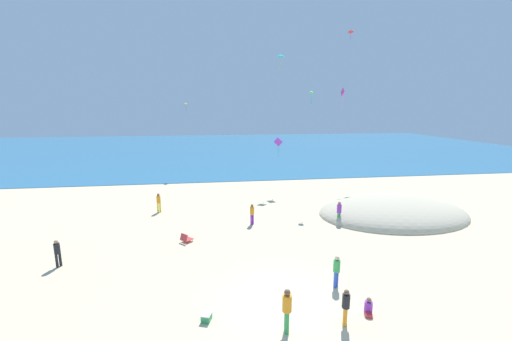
# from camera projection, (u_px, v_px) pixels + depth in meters

# --- Properties ---
(ground_plane) EXTENTS (120.00, 120.00, 0.00)m
(ground_plane) POSITION_uv_depth(u_px,v_px,m) (251.00, 220.00, 22.82)
(ground_plane) COLOR beige
(ocean_water) EXTENTS (120.00, 60.00, 0.05)m
(ocean_water) POSITION_uv_depth(u_px,v_px,m) (226.00, 148.00, 63.65)
(ocean_water) COLOR teal
(ocean_water) RESTS_ON ground_plane
(dune_mound) EXTENTS (11.39, 7.97, 2.56)m
(dune_mound) POSITION_uv_depth(u_px,v_px,m) (392.00, 215.00, 23.90)
(dune_mound) COLOR #C5B698
(dune_mound) RESTS_ON ground_plane
(beach_chair_far_left) EXTENTS (0.84, 0.84, 0.56)m
(beach_chair_far_left) POSITION_uv_depth(u_px,v_px,m) (186.00, 238.00, 18.94)
(beach_chair_far_left) COLOR #D13D3D
(beach_chair_far_left) RESTS_ON ground_plane
(cooler_box) EXTENTS (0.46, 0.50, 0.30)m
(cooler_box) POSITION_uv_depth(u_px,v_px,m) (207.00, 317.00, 11.97)
(cooler_box) COLOR #339956
(cooler_box) RESTS_ON ground_plane
(person_0) EXTENTS (0.37, 0.37, 1.52)m
(person_0) POSITION_uv_depth(u_px,v_px,m) (159.00, 201.00, 24.27)
(person_0) COLOR yellow
(person_0) RESTS_ON ground_plane
(person_1) EXTENTS (0.41, 0.41, 1.46)m
(person_1) POSITION_uv_depth(u_px,v_px,m) (57.00, 251.00, 15.91)
(person_1) COLOR black
(person_1) RESTS_ON ground_plane
(person_2) EXTENTS (0.45, 0.59, 0.67)m
(person_2) POSITION_uv_depth(u_px,v_px,m) (368.00, 308.00, 12.37)
(person_2) COLOR purple
(person_2) RESTS_ON ground_plane
(person_3) EXTENTS (0.43, 0.43, 1.53)m
(person_3) POSITION_uv_depth(u_px,v_px,m) (337.00, 269.00, 14.08)
(person_3) COLOR blue
(person_3) RESTS_ON ground_plane
(person_4) EXTENTS (0.40, 0.40, 1.45)m
(person_4) POSITION_uv_depth(u_px,v_px,m) (346.00, 305.00, 11.61)
(person_4) COLOR orange
(person_4) RESTS_ON ground_plane
(person_5) EXTENTS (0.45, 0.45, 1.60)m
(person_5) POSITION_uv_depth(u_px,v_px,m) (339.00, 211.00, 21.89)
(person_5) COLOR green
(person_5) RESTS_ON ground_plane
(person_6) EXTENTS (0.41, 0.41, 1.47)m
(person_6) POSITION_uv_depth(u_px,v_px,m) (252.00, 213.00, 21.74)
(person_6) COLOR purple
(person_6) RESTS_ON ground_plane
(person_7) EXTENTS (0.36, 0.36, 1.71)m
(person_7) POSITION_uv_depth(u_px,v_px,m) (287.00, 308.00, 11.20)
(person_7) COLOR green
(person_7) RESTS_ON ground_plane
(kite_green) EXTENTS (0.47, 0.52, 1.09)m
(kite_green) POSITION_uv_depth(u_px,v_px,m) (312.00, 92.00, 25.86)
(kite_green) COLOR green
(kite_purple) EXTENTS (0.78, 0.57, 1.89)m
(kite_purple) POSITION_uv_depth(u_px,v_px,m) (278.00, 142.00, 29.30)
(kite_purple) COLOR purple
(kite_yellow) EXTENTS (0.42, 0.50, 1.09)m
(kite_yellow) POSITION_uv_depth(u_px,v_px,m) (186.00, 103.00, 36.96)
(kite_yellow) COLOR yellow
(kite_teal) EXTENTS (0.73, 0.56, 1.70)m
(kite_teal) POSITION_uv_depth(u_px,v_px,m) (281.00, 56.00, 31.97)
(kite_teal) COLOR #1EADAD
(kite_magenta) EXTENTS (0.14, 0.80, 1.81)m
(kite_magenta) POSITION_uv_depth(u_px,v_px,m) (343.00, 93.00, 29.10)
(kite_magenta) COLOR #DB3DA8
(kite_red) EXTENTS (0.62, 0.58, 0.95)m
(kite_red) POSITION_uv_depth(u_px,v_px,m) (351.00, 32.00, 31.71)
(kite_red) COLOR red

